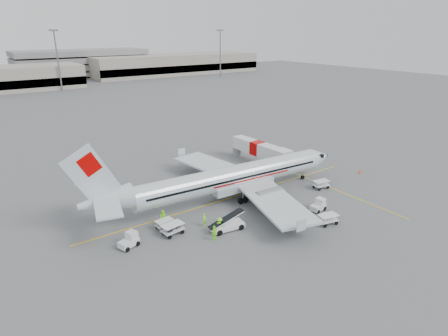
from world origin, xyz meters
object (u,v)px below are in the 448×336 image
(jet_bridge, at_px, (257,153))
(tug_mid, at_px, (266,200))
(belt_loader, at_px, (227,219))
(tug_fore, at_px, (318,205))
(tug_aft, at_px, (128,240))
(aircraft, at_px, (234,162))

(jet_bridge, relative_size, tug_mid, 6.60)
(belt_loader, distance_m, tug_fore, 12.80)
(tug_mid, height_order, tug_aft, tug_mid)
(tug_fore, bearing_deg, tug_aft, 158.35)
(aircraft, relative_size, belt_loader, 7.27)
(tug_mid, relative_size, tug_aft, 1.04)
(jet_bridge, height_order, belt_loader, jet_bridge)
(tug_mid, bearing_deg, tug_fore, -23.51)
(belt_loader, distance_m, tug_mid, 8.11)
(aircraft, relative_size, tug_fore, 18.12)
(aircraft, bearing_deg, belt_loader, -127.72)
(tug_fore, xyz_separation_m, tug_mid, (-4.65, 4.84, 0.05))
(tug_aft, bearing_deg, jet_bridge, 5.39)
(tug_fore, bearing_deg, aircraft, 116.28)
(jet_bridge, distance_m, tug_aft, 31.70)
(aircraft, relative_size, jet_bridge, 2.59)
(tug_aft, bearing_deg, tug_fore, -32.86)
(tug_fore, bearing_deg, belt_loader, 160.00)
(belt_loader, bearing_deg, tug_aft, 171.80)
(aircraft, height_order, tug_fore, aircraft)
(jet_bridge, xyz_separation_m, tug_mid, (-10.23, -13.98, -1.07))
(aircraft, bearing_deg, tug_fore, -52.51)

